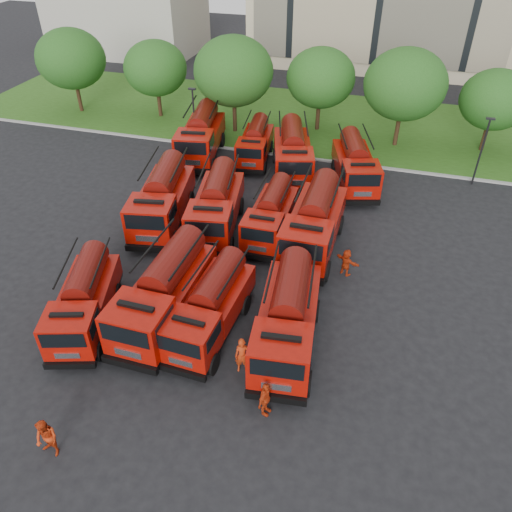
{
  "coord_description": "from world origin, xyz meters",
  "views": [
    {
      "loc": [
        5.88,
        -18.98,
        17.91
      ],
      "look_at": [
        -0.22,
        1.74,
        1.8
      ],
      "focal_mm": 35.0,
      "sensor_mm": 36.0,
      "label": 1
    }
  ],
  "objects_px": {
    "firefighter_0": "(243,370)",
    "firefighter_5": "(345,274)",
    "fire_truck_3": "(288,318)",
    "firefighter_3": "(299,335)",
    "fire_truck_10": "(293,153)",
    "firefighter_1": "(53,453)",
    "fire_truck_7": "(314,222)",
    "firefighter_4": "(96,276)",
    "fire_truck_8": "(201,135)",
    "fire_truck_4": "(162,198)",
    "fire_truck_11": "(355,165)",
    "fire_truck_9": "(255,143)",
    "fire_truck_1": "(165,291)",
    "fire_truck_2": "(211,307)",
    "firefighter_2": "(265,412)",
    "fire_truck_5": "(216,205)",
    "fire_truck_0": "(84,300)",
    "fire_truck_6": "(271,214)"
  },
  "relations": [
    {
      "from": "fire_truck_10",
      "to": "firefighter_3",
      "type": "bearing_deg",
      "value": -90.82
    },
    {
      "from": "fire_truck_6",
      "to": "fire_truck_9",
      "type": "xyz_separation_m",
      "value": [
        -3.98,
        10.05,
        -0.03
      ]
    },
    {
      "from": "fire_truck_3",
      "to": "firefighter_3",
      "type": "bearing_deg",
      "value": 51.15
    },
    {
      "from": "fire_truck_3",
      "to": "fire_truck_4",
      "type": "height_order",
      "value": "fire_truck_4"
    },
    {
      "from": "fire_truck_7",
      "to": "firefighter_4",
      "type": "height_order",
      "value": "fire_truck_7"
    },
    {
      "from": "firefighter_2",
      "to": "fire_truck_4",
      "type": "bearing_deg",
      "value": 52.06
    },
    {
      "from": "fire_truck_3",
      "to": "firefighter_5",
      "type": "relative_size",
      "value": 4.71
    },
    {
      "from": "fire_truck_2",
      "to": "fire_truck_9",
      "type": "bearing_deg",
      "value": 102.98
    },
    {
      "from": "fire_truck_9",
      "to": "fire_truck_10",
      "type": "relative_size",
      "value": 0.81
    },
    {
      "from": "firefighter_3",
      "to": "firefighter_4",
      "type": "xyz_separation_m",
      "value": [
        -12.1,
        1.26,
        0.0
      ]
    },
    {
      "from": "fire_truck_10",
      "to": "firefighter_4",
      "type": "relative_size",
      "value": 5.41
    },
    {
      "from": "fire_truck_3",
      "to": "fire_truck_1",
      "type": "bearing_deg",
      "value": 173.25
    },
    {
      "from": "fire_truck_3",
      "to": "firefighter_4",
      "type": "relative_size",
      "value": 5.13
    },
    {
      "from": "fire_truck_3",
      "to": "fire_truck_5",
      "type": "distance_m",
      "value": 10.91
    },
    {
      "from": "fire_truck_1",
      "to": "firefighter_2",
      "type": "height_order",
      "value": "fire_truck_1"
    },
    {
      "from": "fire_truck_7",
      "to": "fire_truck_8",
      "type": "relative_size",
      "value": 0.96
    },
    {
      "from": "fire_truck_1",
      "to": "fire_truck_5",
      "type": "xyz_separation_m",
      "value": [
        -0.43,
        8.61,
        -0.04
      ]
    },
    {
      "from": "fire_truck_9",
      "to": "firefighter_2",
      "type": "height_order",
      "value": "fire_truck_9"
    },
    {
      "from": "fire_truck_0",
      "to": "fire_truck_10",
      "type": "relative_size",
      "value": 0.86
    },
    {
      "from": "fire_truck_11",
      "to": "firefighter_1",
      "type": "bearing_deg",
      "value": -124.7
    },
    {
      "from": "fire_truck_1",
      "to": "fire_truck_8",
      "type": "distance_m",
      "value": 19.02
    },
    {
      "from": "fire_truck_0",
      "to": "fire_truck_6",
      "type": "relative_size",
      "value": 1.07
    },
    {
      "from": "fire_truck_4",
      "to": "firefighter_0",
      "type": "relative_size",
      "value": 4.37
    },
    {
      "from": "fire_truck_11",
      "to": "firefighter_0",
      "type": "height_order",
      "value": "fire_truck_11"
    },
    {
      "from": "fire_truck_2",
      "to": "fire_truck_0",
      "type": "bearing_deg",
      "value": -165.54
    },
    {
      "from": "fire_truck_4",
      "to": "firefighter_2",
      "type": "height_order",
      "value": "fire_truck_4"
    },
    {
      "from": "fire_truck_7",
      "to": "firefighter_1",
      "type": "relative_size",
      "value": 4.2
    },
    {
      "from": "fire_truck_2",
      "to": "fire_truck_8",
      "type": "bearing_deg",
      "value": 115.63
    },
    {
      "from": "fire_truck_0",
      "to": "firefighter_3",
      "type": "distance_m",
      "value": 10.72
    },
    {
      "from": "fire_truck_3",
      "to": "fire_truck_4",
      "type": "xyz_separation_m",
      "value": [
        -10.22,
        8.3,
        0.08
      ]
    },
    {
      "from": "fire_truck_5",
      "to": "fire_truck_9",
      "type": "bearing_deg",
      "value": 82.36
    },
    {
      "from": "fire_truck_3",
      "to": "firefighter_1",
      "type": "distance_m",
      "value": 11.24
    },
    {
      "from": "fire_truck_1",
      "to": "fire_truck_3",
      "type": "height_order",
      "value": "fire_truck_1"
    },
    {
      "from": "firefighter_2",
      "to": "firefighter_3",
      "type": "distance_m",
      "value": 4.87
    },
    {
      "from": "firefighter_2",
      "to": "firefighter_3",
      "type": "bearing_deg",
      "value": 7.69
    },
    {
      "from": "firefighter_0",
      "to": "fire_truck_9",
      "type": "bearing_deg",
      "value": 88.2
    },
    {
      "from": "fire_truck_11",
      "to": "firefighter_5",
      "type": "height_order",
      "value": "fire_truck_11"
    },
    {
      "from": "fire_truck_4",
      "to": "firefighter_1",
      "type": "bearing_deg",
      "value": -91.29
    },
    {
      "from": "fire_truck_2",
      "to": "fire_truck_6",
      "type": "bearing_deg",
      "value": 89.19
    },
    {
      "from": "fire_truck_7",
      "to": "fire_truck_8",
      "type": "distance_m",
      "value": 15.01
    },
    {
      "from": "fire_truck_3",
      "to": "firefighter_4",
      "type": "bearing_deg",
      "value": 163.68
    },
    {
      "from": "fire_truck_1",
      "to": "fire_truck_4",
      "type": "height_order",
      "value": "fire_truck_4"
    },
    {
      "from": "fire_truck_8",
      "to": "fire_truck_9",
      "type": "xyz_separation_m",
      "value": [
        4.34,
        0.63,
        -0.37
      ]
    },
    {
      "from": "fire_truck_8",
      "to": "firefighter_1",
      "type": "height_order",
      "value": "fire_truck_8"
    },
    {
      "from": "firefighter_0",
      "to": "firefighter_5",
      "type": "relative_size",
      "value": 1.14
    },
    {
      "from": "fire_truck_5",
      "to": "firefighter_1",
      "type": "bearing_deg",
      "value": -102.95
    },
    {
      "from": "fire_truck_4",
      "to": "firefighter_3",
      "type": "relative_size",
      "value": 5.1
    },
    {
      "from": "fire_truck_6",
      "to": "firefighter_5",
      "type": "distance_m",
      "value": 5.97
    },
    {
      "from": "firefighter_4",
      "to": "firefighter_5",
      "type": "bearing_deg",
      "value": -143.96
    },
    {
      "from": "firefighter_5",
      "to": "firefighter_0",
      "type": "bearing_deg",
      "value": 96.49
    }
  ]
}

